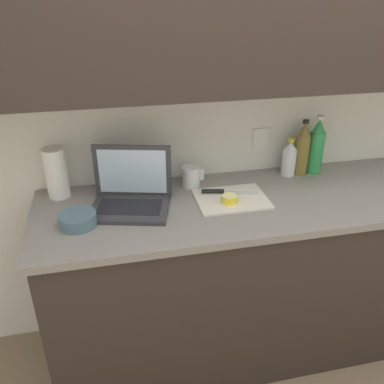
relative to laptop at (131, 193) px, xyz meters
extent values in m
plane|color=#847056|center=(0.63, -0.06, -1.00)|extent=(12.00, 12.00, 0.00)
cube|color=white|center=(0.63, 0.30, 0.30)|extent=(5.20, 0.06, 2.60)
cube|color=white|center=(-0.11, 0.26, 0.12)|extent=(0.09, 0.01, 0.12)
cube|color=white|center=(0.73, 0.26, 0.12)|extent=(0.09, 0.01, 0.12)
cube|color=#332823|center=(0.63, 0.11, 0.77)|extent=(4.42, 0.32, 0.70)
cube|color=#332823|center=(0.63, -0.06, -0.55)|extent=(2.11, 0.62, 0.90)
cube|color=gray|center=(0.63, -0.06, -0.08)|extent=(2.18, 0.66, 0.03)
cube|color=#333338|center=(-0.01, -0.05, -0.05)|extent=(0.41, 0.34, 0.02)
cube|color=black|center=(-0.01, -0.05, -0.04)|extent=(0.32, 0.22, 0.00)
cube|color=#333338|center=(0.02, 0.07, 0.08)|extent=(0.35, 0.10, 0.26)
cube|color=silver|center=(0.02, 0.07, 0.08)|extent=(0.31, 0.09, 0.22)
cube|color=silver|center=(0.47, -0.04, -0.06)|extent=(0.34, 0.26, 0.01)
cube|color=silver|center=(0.53, -0.01, -0.05)|extent=(0.17, 0.07, 0.00)
cylinder|color=black|center=(0.40, 0.02, -0.04)|extent=(0.11, 0.05, 0.02)
cylinder|color=yellow|center=(0.45, -0.09, -0.04)|extent=(0.07, 0.07, 0.04)
cylinder|color=#F4EAA3|center=(0.45, -0.09, -0.02)|extent=(0.06, 0.06, 0.00)
cylinder|color=#2D934C|center=(1.01, 0.17, 0.05)|extent=(0.08, 0.08, 0.23)
cone|color=#2D934C|center=(1.01, 0.17, 0.20)|extent=(0.07, 0.07, 0.07)
cylinder|color=white|center=(1.01, 0.17, 0.25)|extent=(0.04, 0.04, 0.02)
cylinder|color=olive|center=(0.93, 0.17, 0.04)|extent=(0.07, 0.07, 0.22)
cone|color=olive|center=(0.93, 0.17, 0.19)|extent=(0.07, 0.07, 0.07)
cylinder|color=black|center=(0.93, 0.17, 0.23)|extent=(0.03, 0.03, 0.02)
cylinder|color=silver|center=(0.86, 0.17, 0.01)|extent=(0.08, 0.08, 0.15)
cone|color=silver|center=(0.86, 0.17, 0.10)|extent=(0.07, 0.07, 0.04)
cylinder|color=gold|center=(0.86, 0.17, 0.13)|extent=(0.03, 0.03, 0.02)
cylinder|color=silver|center=(0.32, 0.14, -0.01)|extent=(0.09, 0.09, 0.11)
cube|color=silver|center=(0.37, 0.14, -0.01)|extent=(0.02, 0.01, 0.06)
cylinder|color=slate|center=(-0.24, -0.13, -0.04)|extent=(0.16, 0.16, 0.06)
cylinder|color=white|center=(-0.33, 0.17, 0.06)|extent=(0.10, 0.10, 0.25)
camera|label=1|loc=(-0.08, -1.69, 0.86)|focal=38.00mm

